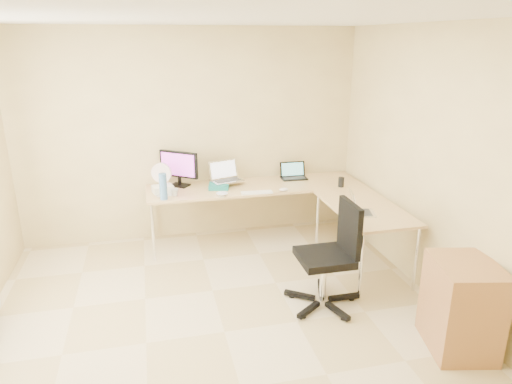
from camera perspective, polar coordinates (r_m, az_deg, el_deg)
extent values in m
plane|color=#CDB98F|center=(4.26, -3.91, -16.80)|extent=(4.50, 4.50, 0.00)
plane|color=white|center=(3.49, -4.90, 20.72)|extent=(4.50, 4.50, 0.00)
plane|color=tan|center=(5.83, -7.97, 6.82)|extent=(4.50, 0.00, 4.50)
plane|color=tan|center=(4.49, 23.14, 1.99)|extent=(0.00, 4.50, 4.50)
cube|color=tan|center=(5.83, -0.05, -2.60)|extent=(2.65, 0.70, 0.73)
cube|color=tan|center=(5.27, 12.95, -5.44)|extent=(0.70, 1.30, 0.73)
cube|color=black|center=(5.71, -9.47, 2.86)|extent=(0.51, 0.44, 0.44)
cube|color=#12645F|center=(5.66, -4.56, 0.90)|extent=(0.30, 0.37, 0.05)
cube|color=#BDBDBD|center=(5.67, -3.66, 2.52)|extent=(0.44, 0.38, 0.24)
cube|color=black|center=(5.98, 4.71, 2.61)|extent=(0.34, 0.25, 0.21)
cube|color=white|center=(5.42, 0.10, -0.06)|extent=(0.37, 0.12, 0.02)
ellipsoid|color=silver|center=(5.50, 3.43, 0.30)|extent=(0.11, 0.08, 0.04)
imported|color=silver|center=(5.40, -9.98, -0.05)|extent=(0.11, 0.11, 0.08)
cylinder|color=silver|center=(5.34, -4.22, -0.30)|extent=(0.17, 0.17, 0.03)
cylinder|color=#4575AE|center=(5.27, -11.36, 0.67)|extent=(0.10, 0.10, 0.30)
cube|color=silver|center=(5.52, -11.37, -0.14)|extent=(0.22, 0.28, 0.01)
cube|color=white|center=(5.55, -11.41, 0.38)|extent=(0.26, 0.21, 0.08)
cylinder|color=white|center=(5.63, -11.54, 1.80)|extent=(0.31, 0.31, 0.30)
cylinder|color=black|center=(5.73, 10.43, 1.21)|extent=(0.07, 0.07, 0.12)
cube|color=silver|center=(4.88, 12.99, -1.49)|extent=(0.36, 0.31, 0.21)
cube|color=black|center=(4.44, 8.40, -7.95)|extent=(0.62, 0.62, 1.04)
cube|color=#A95C2C|center=(4.23, 23.91, -13.02)|extent=(0.60, 0.68, 0.82)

